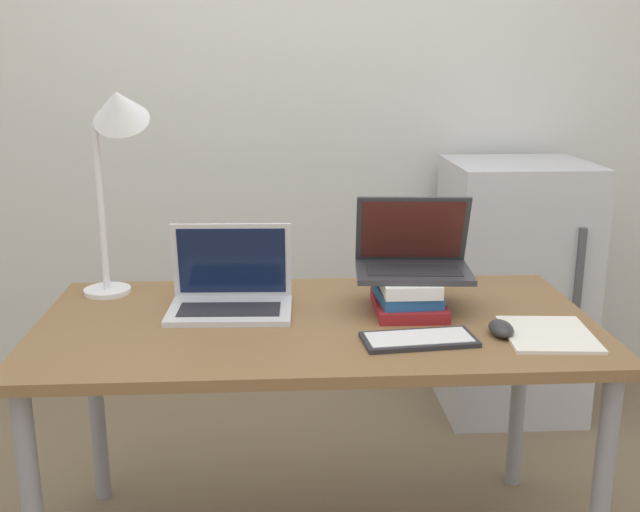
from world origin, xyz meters
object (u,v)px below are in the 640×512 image
object	(u,v)px
book_stack	(408,295)
mini_fridge	(512,288)
wireless_keyboard	(419,339)
notepad	(548,334)
laptop_on_books	(413,258)
desk_lamp	(116,132)
mouse	(501,329)
laptop_left	(231,294)

from	to	relation	value
book_stack	mini_fridge	world-z (taller)	mini_fridge
wireless_keyboard	notepad	world-z (taller)	wireless_keyboard
notepad	laptop_on_books	bearing A→B (deg)	140.55
notepad	desk_lamp	world-z (taller)	desk_lamp
laptop_on_books	mini_fridge	xyz separation A→B (m)	(0.57, 0.83, -0.36)
mouse	desk_lamp	size ratio (longest dim) A/B	0.16
book_stack	mouse	size ratio (longest dim) A/B	2.52
desk_lamp	laptop_left	bearing A→B (deg)	-24.47
wireless_keyboard	mini_fridge	xyz separation A→B (m)	(0.60, 1.11, -0.22)
laptop_on_books	laptop_left	bearing A→B (deg)	179.94
desk_lamp	mini_fridge	distance (m)	1.72
mouse	mini_fridge	size ratio (longest dim) A/B	0.10
laptop_on_books	desk_lamp	xyz separation A→B (m)	(-0.84, 0.15, 0.34)
laptop_on_books	wireless_keyboard	size ratio (longest dim) A/B	1.13
mouse	notepad	world-z (taller)	mouse
wireless_keyboard	mini_fridge	bearing A→B (deg)	61.40
book_stack	mini_fridge	distance (m)	1.08
wireless_keyboard	notepad	xyz separation A→B (m)	(0.34, 0.02, -0.00)
wireless_keyboard	mini_fridge	distance (m)	1.28
wireless_keyboard	mouse	world-z (taller)	mouse
wireless_keyboard	mini_fridge	world-z (taller)	mini_fridge
notepad	desk_lamp	size ratio (longest dim) A/B	0.42
laptop_left	mini_fridge	distance (m)	1.40
book_stack	wireless_keyboard	world-z (taller)	book_stack
wireless_keyboard	desk_lamp	size ratio (longest dim) A/B	0.46
laptop_left	desk_lamp	distance (m)	0.56
book_stack	laptop_on_books	world-z (taller)	laptop_on_books
mouse	mini_fridge	xyz separation A→B (m)	(0.38, 1.07, -0.24)
mouse	laptop_on_books	bearing A→B (deg)	128.17
wireless_keyboard	desk_lamp	bearing A→B (deg)	152.44
mini_fridge	laptop_on_books	bearing A→B (deg)	-124.63
laptop_left	laptop_on_books	distance (m)	0.53
laptop_on_books	mini_fridge	bearing A→B (deg)	55.37
laptop_on_books	wireless_keyboard	xyz separation A→B (m)	(-0.03, -0.28, -0.14)
mouse	desk_lamp	distance (m)	1.20
laptop_left	book_stack	size ratio (longest dim) A/B	1.38
book_stack	notepad	xyz separation A→B (m)	(0.33, -0.22, -0.04)
laptop_on_books	wireless_keyboard	world-z (taller)	laptop_on_books
desk_lamp	notepad	bearing A→B (deg)	-19.28
mini_fridge	laptop_left	bearing A→B (deg)	-142.76
book_stack	wireless_keyboard	bearing A→B (deg)	-92.85
laptop_left	book_stack	bearing A→B (deg)	-4.14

